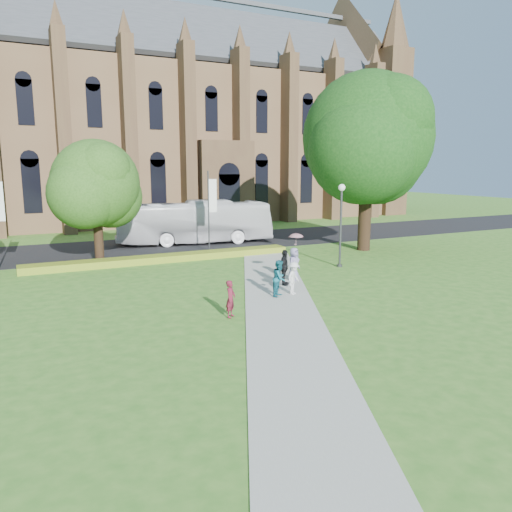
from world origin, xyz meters
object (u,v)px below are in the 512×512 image
streetlamp (341,215)px  tour_coach (194,222)px  pedestrian_0 (231,299)px  large_tree (368,138)px

streetlamp → tour_coach: 14.30m
pedestrian_0 → streetlamp: bearing=-11.6°
tour_coach → streetlamp: bearing=-149.8°
large_tree → tour_coach: size_ratio=1.04×
streetlamp → large_tree: 8.73m
tour_coach → pedestrian_0: (-5.63, -20.20, -0.96)m
streetlamp → large_tree: (5.50, 4.50, 5.07)m
large_tree → pedestrian_0: (-16.11, -11.38, -7.54)m
pedestrian_0 → large_tree: bearing=-9.3°
streetlamp → pedestrian_0: (-10.61, -6.88, -2.47)m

